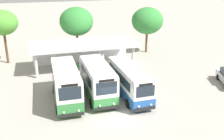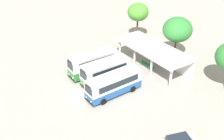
{
  "view_description": "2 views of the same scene",
  "coord_description": "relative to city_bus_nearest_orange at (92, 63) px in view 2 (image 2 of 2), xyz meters",
  "views": [
    {
      "loc": [
        -5.72,
        -19.71,
        12.04
      ],
      "look_at": [
        1.12,
        4.89,
        2.4
      ],
      "focal_mm": 42.96,
      "sensor_mm": 36.0,
      "label": 1
    },
    {
      "loc": [
        26.32,
        -12.94,
        20.5
      ],
      "look_at": [
        0.24,
        4.72,
        2.29
      ],
      "focal_mm": 42.14,
      "sensor_mm": 36.0,
      "label": 2
    }
  ],
  "objects": [
    {
      "name": "waiting_chair_end_by_column",
      "position": [
        1.97,
        8.01,
        -1.38
      ],
      "size": [
        0.44,
        0.44,
        0.86
      ],
      "color": "slate",
      "rests_on": "ground"
    },
    {
      "name": "city_bus_nearest_orange",
      "position": [
        0.0,
        0.0,
        0.0
      ],
      "size": [
        2.44,
        7.38,
        3.46
      ],
      "color": "black",
      "rests_on": "ground"
    },
    {
      "name": "roadside_tree_west_of_canopy",
      "position": [
        -6.45,
        13.68,
        3.59
      ],
      "size": [
        3.9,
        3.9,
        7.18
      ],
      "color": "brown",
      "rests_on": "ground"
    },
    {
      "name": "ground_plane",
      "position": [
        3.69,
        -3.88,
        -1.9
      ],
      "size": [
        180.0,
        180.0,
        0.0
      ],
      "primitive_type": "plane",
      "color": "#A39E93"
    },
    {
      "name": "waiting_chair_second_from_end",
      "position": [
        2.57,
        8.14,
        -1.38
      ],
      "size": [
        0.44,
        0.44,
        0.86
      ],
      "color": "slate",
      "rests_on": "ground"
    },
    {
      "name": "terminal_canopy",
      "position": [
        3.26,
        9.49,
        0.68
      ],
      "size": [
        13.24,
        5.02,
        3.4
      ],
      "color": "silver",
      "rests_on": "ground"
    },
    {
      "name": "roadside_tree_behind_canopy",
      "position": [
        3.22,
        13.93,
        3.24
      ],
      "size": [
        4.72,
        4.72,
        7.16
      ],
      "color": "brown",
      "rests_on": "ground"
    },
    {
      "name": "waiting_chair_middle_seat",
      "position": [
        3.17,
        8.14,
        -1.38
      ],
      "size": [
        0.44,
        0.44,
        0.86
      ],
      "color": "slate",
      "rests_on": "ground"
    },
    {
      "name": "city_bus_second_in_row",
      "position": [
        3.1,
        0.24,
        -0.04
      ],
      "size": [
        2.49,
        7.12,
        3.38
      ],
      "color": "black",
      "rests_on": "ground"
    },
    {
      "name": "waiting_chair_fourth_seat",
      "position": [
        3.77,
        8.04,
        -1.38
      ],
      "size": [
        0.44,
        0.44,
        0.86
      ],
      "color": "slate",
      "rests_on": "ground"
    },
    {
      "name": "waiting_chair_fifth_seat",
      "position": [
        4.37,
        8.12,
        -1.38
      ],
      "size": [
        0.44,
        0.44,
        0.86
      ],
      "color": "slate",
      "rests_on": "ground"
    },
    {
      "name": "city_bus_middle_cream",
      "position": [
        6.2,
        -0.39,
        -0.19
      ],
      "size": [
        2.41,
        7.98,
        3.08
      ],
      "color": "black",
      "rests_on": "ground"
    }
  ]
}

